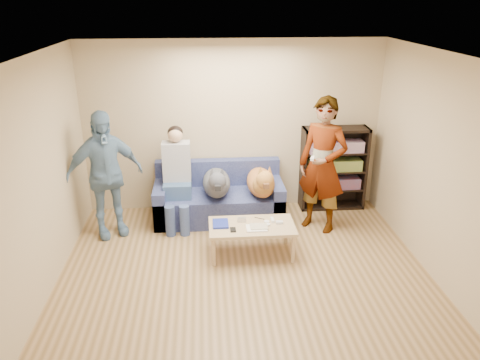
{
  "coord_description": "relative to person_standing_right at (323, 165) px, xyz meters",
  "views": [
    {
      "loc": [
        -0.45,
        -4.37,
        3.18
      ],
      "look_at": [
        0.0,
        1.2,
        0.95
      ],
      "focal_mm": 35.0,
      "sensor_mm": 36.0,
      "label": 1
    }
  ],
  "objects": [
    {
      "name": "ground",
      "position": [
        -1.19,
        -1.62,
        -0.96
      ],
      "size": [
        5.0,
        5.0,
        0.0
      ],
      "primitive_type": "plane",
      "color": "brown",
      "rests_on": "ground"
    },
    {
      "name": "ceiling",
      "position": [
        -1.19,
        -1.62,
        1.64
      ],
      "size": [
        5.0,
        5.0,
        0.0
      ],
      "primitive_type": "plane",
      "rotation": [
        3.14,
        0.0,
        0.0
      ],
      "color": "white",
      "rests_on": "ground"
    },
    {
      "name": "wall_back",
      "position": [
        -1.19,
        0.88,
        0.34
      ],
      "size": [
        4.5,
        0.0,
        4.5
      ],
      "primitive_type": "plane",
      "rotation": [
        1.57,
        0.0,
        0.0
      ],
      "color": "tan",
      "rests_on": "ground"
    },
    {
      "name": "wall_left",
      "position": [
        -3.44,
        -1.62,
        0.34
      ],
      "size": [
        0.0,
        5.0,
        5.0
      ],
      "primitive_type": "plane",
      "rotation": [
        1.57,
        0.0,
        1.57
      ],
      "color": "tan",
      "rests_on": "ground"
    },
    {
      "name": "wall_right",
      "position": [
        1.06,
        -1.62,
        0.34
      ],
      "size": [
        0.0,
        5.0,
        5.0
      ],
      "primitive_type": "plane",
      "rotation": [
        1.57,
        0.0,
        -1.57
      ],
      "color": "tan",
      "rests_on": "ground"
    },
    {
      "name": "blanket",
      "position": [
        -0.77,
        0.34,
        -0.45
      ],
      "size": [
        0.46,
        0.39,
        0.16
      ],
      "primitive_type": "ellipsoid",
      "color": "#ADAEB2",
      "rests_on": "sofa"
    },
    {
      "name": "person_standing_right",
      "position": [
        0.0,
        0.0,
        0.0
      ],
      "size": [
        0.83,
        0.8,
        1.92
      ],
      "primitive_type": "imported",
      "rotation": [
        0.0,
        0.0,
        -0.68
      ],
      "color": "gray",
      "rests_on": "ground"
    },
    {
      "name": "person_standing_left",
      "position": [
        -3.0,
        0.05,
        -0.07
      ],
      "size": [
        1.13,
        0.83,
        1.79
      ],
      "primitive_type": "imported",
      "rotation": [
        0.0,
        0.0,
        0.42
      ],
      "color": "#6B8CAC",
      "rests_on": "ground"
    },
    {
      "name": "held_controller",
      "position": [
        -0.2,
        -0.2,
        0.18
      ],
      "size": [
        0.08,
        0.14,
        0.03
      ],
      "primitive_type": "cube",
      "rotation": [
        0.0,
        0.0,
        -0.33
      ],
      "color": "white",
      "rests_on": "person_standing_right"
    },
    {
      "name": "notebook_blue",
      "position": [
        -1.46,
        -0.62,
        -0.53
      ],
      "size": [
        0.2,
        0.26,
        0.03
      ],
      "primitive_type": "cube",
      "color": "navy",
      "rests_on": "coffee_table"
    },
    {
      "name": "papers",
      "position": [
        -1.01,
        -0.77,
        -0.53
      ],
      "size": [
        0.26,
        0.2,
        0.02
      ],
      "primitive_type": "cube",
      "color": "white",
      "rests_on": "coffee_table"
    },
    {
      "name": "magazine",
      "position": [
        -0.98,
        -0.75,
        -0.52
      ],
      "size": [
        0.22,
        0.17,
        0.01
      ],
      "primitive_type": "cube",
      "color": "#B8B093",
      "rests_on": "coffee_table"
    },
    {
      "name": "camera_silver",
      "position": [
        -1.18,
        -0.55,
        -0.52
      ],
      "size": [
        0.11,
        0.06,
        0.05
      ],
      "primitive_type": "cube",
      "color": "#B4B4B8",
      "rests_on": "coffee_table"
    },
    {
      "name": "controller_a",
      "position": [
        -0.78,
        -0.57,
        -0.53
      ],
      "size": [
        0.04,
        0.13,
        0.03
      ],
      "primitive_type": "cube",
      "color": "white",
      "rests_on": "coffee_table"
    },
    {
      "name": "controller_b",
      "position": [
        -0.7,
        -0.65,
        -0.53
      ],
      "size": [
        0.09,
        0.06,
        0.03
      ],
      "primitive_type": "cube",
      "color": "silver",
      "rests_on": "coffee_table"
    },
    {
      "name": "headphone_cup_a",
      "position": [
        -0.86,
        -0.69,
        -0.53
      ],
      "size": [
        0.07,
        0.07,
        0.02
      ],
      "primitive_type": "cylinder",
      "color": "white",
      "rests_on": "coffee_table"
    },
    {
      "name": "headphone_cup_b",
      "position": [
        -0.86,
        -0.61,
        -0.53
      ],
      "size": [
        0.07,
        0.07,
        0.02
      ],
      "primitive_type": "cylinder",
      "color": "white",
      "rests_on": "coffee_table"
    },
    {
      "name": "pen_orange",
      "position": [
        -1.08,
        -0.83,
        -0.54
      ],
      "size": [
        0.13,
        0.06,
        0.01
      ],
      "primitive_type": "cylinder",
      "rotation": [
        0.0,
        1.57,
        0.35
      ],
      "color": "orange",
      "rests_on": "coffee_table"
    },
    {
      "name": "pen_black",
      "position": [
        -0.94,
        -0.49,
        -0.54
      ],
      "size": [
        0.13,
        0.08,
        0.01
      ],
      "primitive_type": "cylinder",
      "rotation": [
        0.0,
        1.57,
        -0.52
      ],
      "color": "black",
      "rests_on": "coffee_table"
    },
    {
      "name": "wallet",
      "position": [
        -1.31,
        -0.79,
        -0.53
      ],
      "size": [
        0.07,
        0.12,
        0.02
      ],
      "primitive_type": "cube",
      "color": "black",
      "rests_on": "coffee_table"
    },
    {
      "name": "sofa",
      "position": [
        -1.44,
        0.47,
        -0.68
      ],
      "size": [
        1.9,
        0.85,
        0.82
      ],
      "color": "#515B93",
      "rests_on": "ground"
    },
    {
      "name": "person_seated",
      "position": [
        -2.04,
        0.35,
        -0.19
      ],
      "size": [
        0.4,
        0.73,
        1.47
      ],
      "color": "#426691",
      "rests_on": "sofa"
    },
    {
      "name": "dog_gray",
      "position": [
        -1.47,
        0.28,
        -0.33
      ],
      "size": [
        0.4,
        1.25,
        0.58
      ],
      "color": "#53575E",
      "rests_on": "sofa"
    },
    {
      "name": "dog_tan",
      "position": [
        -0.82,
        0.25,
        -0.33
      ],
      "size": [
        0.4,
        1.16,
        0.59
      ],
      "color": "#BD733A",
      "rests_on": "sofa"
    },
    {
      "name": "coffee_table",
      "position": [
        -1.06,
        -0.67,
        -0.59
      ],
      "size": [
        1.1,
        0.6,
        0.42
      ],
      "color": "tan",
      "rests_on": "ground"
    },
    {
      "name": "bookshelf",
      "position": [
        0.36,
        0.71,
        -0.28
      ],
      "size": [
        1.0,
        0.34,
        1.3
      ],
      "color": "black",
      "rests_on": "ground"
    }
  ]
}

